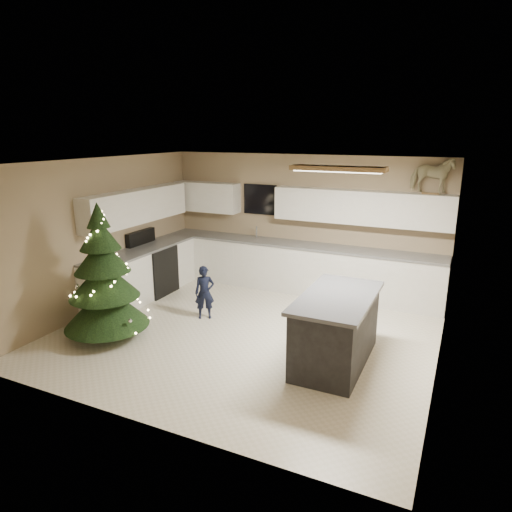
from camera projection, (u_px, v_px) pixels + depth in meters
name	position (u px, v px, depth m)	size (l,w,h in m)	color
ground_plane	(246.00, 333.00, 7.06)	(5.50, 5.50, 0.00)	beige
room_shell	(247.00, 222.00, 6.59)	(5.52, 5.02, 2.61)	#9D8866
cabinetry	(242.00, 254.00, 8.67)	(5.50, 3.20, 2.00)	white
island	(336.00, 329.00, 6.06)	(0.90, 1.70, 0.95)	black
bar_stool	(316.00, 303.00, 6.86)	(0.36, 0.36, 0.69)	brown
christmas_tree	(104.00, 284.00, 6.72)	(1.29, 1.24, 2.06)	#3F2816
toddler	(205.00, 293.00, 7.52)	(0.32, 0.21, 0.89)	black
rocking_horse	(432.00, 175.00, 7.54)	(0.71, 0.34, 0.61)	brown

